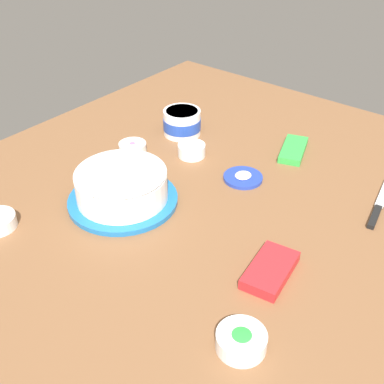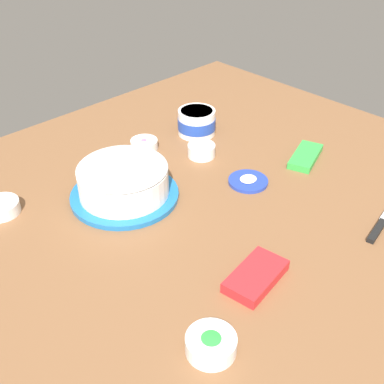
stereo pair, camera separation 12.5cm
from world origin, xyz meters
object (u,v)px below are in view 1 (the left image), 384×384
at_px(frosting_tub_lid, 243,177).
at_px(frosting_tub, 182,122).
at_px(frosted_cake, 122,186).
at_px(sprinkle_bowl_green, 241,340).
at_px(candy_box_upper, 294,150).
at_px(spreading_knife, 379,207).
at_px(sprinkle_bowl_rainbow, 192,150).
at_px(sprinkle_bowl_pink, 133,147).
at_px(candy_box_lower, 270,270).

bearing_deg(frosting_tub_lid, frosting_tub, 71.52).
xyz_separation_m(frosted_cake, sprinkle_bowl_green, (-0.19, -0.50, -0.03)).
height_order(frosted_cake, candy_box_upper, frosted_cake).
xyz_separation_m(frosting_tub_lid, spreading_knife, (0.10, -0.35, -0.00)).
distance_m(frosted_cake, spreading_knife, 0.66).
bearing_deg(sprinkle_bowl_rainbow, frosted_cake, -177.92).
distance_m(frosted_cake, sprinkle_bowl_green, 0.53).
relative_size(sprinkle_bowl_pink, candy_box_lower, 0.56).
distance_m(frosting_tub, sprinkle_bowl_green, 0.85).
bearing_deg(frosting_tub_lid, sprinkle_bowl_pink, 103.80).
bearing_deg(spreading_knife, frosted_cake, 126.21).
height_order(frosting_tub_lid, candy_box_upper, candy_box_upper).
bearing_deg(candy_box_lower, frosted_cake, 82.98).
height_order(sprinkle_bowl_rainbow, sprinkle_bowl_pink, sprinkle_bowl_rainbow).
bearing_deg(candy_box_lower, sprinkle_bowl_green, -172.19).
height_order(frosted_cake, frosting_tub_lid, frosted_cake).
xyz_separation_m(frosted_cake, candy_box_upper, (0.51, -0.22, -0.04)).
distance_m(sprinkle_bowl_rainbow, sprinkle_bowl_green, 0.71).
xyz_separation_m(spreading_knife, sprinkle_bowl_green, (-0.58, 0.04, 0.01)).
relative_size(spreading_knife, sprinkle_bowl_green, 2.48).
height_order(frosted_cake, spreading_knife, frosted_cake).
bearing_deg(frosted_cake, candy_box_upper, -23.78).
bearing_deg(frosted_cake, sprinkle_bowl_green, -110.55).
bearing_deg(frosting_tub, spreading_knife, -90.01).
bearing_deg(spreading_knife, sprinkle_bowl_green, 176.41).
distance_m(frosting_tub_lid, sprinkle_bowl_green, 0.57).
bearing_deg(candy_box_upper, frosting_tub, 89.62).
height_order(frosting_tub, sprinkle_bowl_pink, frosting_tub).
relative_size(frosting_tub, sprinkle_bowl_green, 1.29).
distance_m(sprinkle_bowl_pink, candy_box_upper, 0.49).
xyz_separation_m(frosted_cake, candy_box_lower, (0.01, -0.44, -0.04)).
distance_m(sprinkle_bowl_green, candy_box_lower, 0.21).
height_order(sprinkle_bowl_rainbow, candy_box_upper, sprinkle_bowl_rainbow).
distance_m(sprinkle_bowl_green, candy_box_upper, 0.75).
distance_m(frosting_tub, frosting_tub_lid, 0.33).
bearing_deg(sprinkle_bowl_green, candy_box_lower, 16.19).
bearing_deg(candy_box_lower, frosting_tub_lid, 34.34).
bearing_deg(sprinkle_bowl_green, spreading_knife, -3.59).
distance_m(frosting_tub, candy_box_lower, 0.68).
distance_m(frosted_cake, frosting_tub, 0.41).
bearing_deg(frosting_tub, frosting_tub_lid, -108.48).
height_order(frosting_tub, candy_box_lower, frosting_tub).
bearing_deg(frosted_cake, frosting_tub_lid, -32.59).
bearing_deg(sprinkle_bowl_pink, candy_box_upper, -51.73).
height_order(spreading_knife, candy_box_upper, candy_box_upper).
relative_size(frosting_tub_lid, sprinkle_bowl_pink, 1.32).
xyz_separation_m(sprinkle_bowl_pink, candy_box_upper, (0.31, -0.39, -0.01)).
bearing_deg(sprinkle_bowl_pink, frosted_cake, -141.07).
bearing_deg(frosting_tub, sprinkle_bowl_rainbow, -128.87).
relative_size(frosting_tub, candy_box_lower, 0.82).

